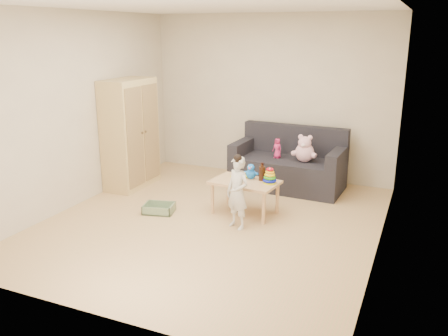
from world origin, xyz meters
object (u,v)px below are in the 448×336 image
at_px(play_table, 245,197).
at_px(wardrobe, 130,134).
at_px(sofa, 287,173).
at_px(toddler, 238,194).

bearing_deg(play_table, wardrobe, 168.91).
bearing_deg(play_table, sofa, 80.23).
bearing_deg(wardrobe, play_table, -11.09).
height_order(wardrobe, sofa, wardrobe).
relative_size(sofa, play_table, 1.95).
relative_size(wardrobe, play_table, 1.94).
distance_m(sofa, toddler, 1.75).
height_order(play_table, toddler, toddler).
bearing_deg(wardrobe, sofa, 20.85).
relative_size(wardrobe, toddler, 1.88).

